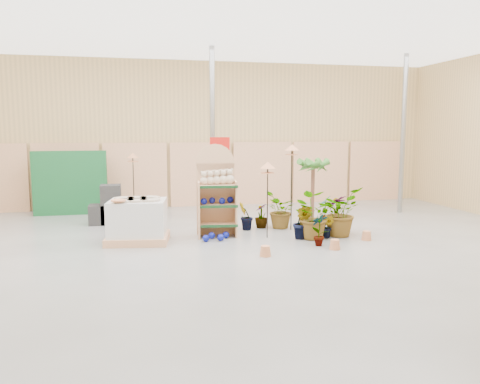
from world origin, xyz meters
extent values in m
cube|color=slate|center=(0.00, 0.00, -0.05)|extent=(15.00, 12.00, 0.10)
cube|color=white|center=(0.00, 0.00, 4.55)|extent=(15.00, 12.00, 0.10)
cube|color=tan|center=(0.00, 6.05, 2.25)|extent=(15.00, 0.10, 4.50)
cylinder|color=gray|center=(5.50, 3.50, 2.25)|extent=(0.14, 0.14, 4.50)
cylinder|color=gray|center=(0.00, 3.50, 2.25)|extent=(0.14, 0.14, 4.50)
cube|color=tan|center=(-4.00, 5.92, 1.00)|extent=(1.90, 0.06, 2.00)
cube|color=tan|center=(-2.00, 5.92, 1.00)|extent=(1.90, 0.06, 2.00)
cube|color=tan|center=(0.00, 5.92, 1.00)|extent=(1.90, 0.06, 2.00)
cube|color=tan|center=(2.00, 5.92, 1.00)|extent=(1.90, 0.06, 2.00)
cube|color=tan|center=(4.00, 5.92, 1.00)|extent=(1.90, 0.06, 2.00)
cube|color=tan|center=(6.00, 5.92, 1.00)|extent=(1.90, 0.06, 2.00)
cube|color=tan|center=(-0.21, 1.77, 0.82)|extent=(0.87, 0.18, 1.64)
cylinder|color=tan|center=(-0.21, 1.77, 1.64)|extent=(0.87, 0.18, 0.87)
cube|color=tan|center=(-0.21, 1.52, 0.29)|extent=(0.88, 0.58, 0.04)
cube|color=#0F3819|center=(-0.21, 1.28, 0.29)|extent=(0.83, 0.13, 0.06)
cube|color=tan|center=(-0.21, 1.52, 0.72)|extent=(0.88, 0.58, 0.04)
cube|color=#0F3819|center=(-0.21, 1.28, 0.72)|extent=(0.83, 0.13, 0.06)
cube|color=tan|center=(-0.21, 1.52, 1.15)|extent=(0.88, 0.58, 0.04)
cube|color=#0F3819|center=(-0.21, 1.28, 1.15)|extent=(0.83, 0.13, 0.06)
cube|color=tan|center=(-0.63, 1.52, 0.63)|extent=(0.09, 0.48, 1.25)
cube|color=tan|center=(0.20, 1.52, 0.63)|extent=(0.09, 0.48, 1.25)
sphere|color=#CBB397|center=(-0.50, 1.58, 1.26)|extent=(0.17, 0.17, 0.17)
sphere|color=#CBB397|center=(-0.50, 1.58, 1.41)|extent=(0.13, 0.13, 0.13)
sphere|color=#CBB397|center=(-0.36, 1.58, 1.27)|extent=(0.18, 0.18, 0.18)
sphere|color=#CBB397|center=(-0.36, 1.58, 1.42)|extent=(0.13, 0.13, 0.13)
sphere|color=#CBB397|center=(-0.21, 1.58, 1.27)|extent=(0.19, 0.19, 0.19)
sphere|color=#CBB397|center=(-0.21, 1.58, 1.42)|extent=(0.13, 0.13, 0.13)
sphere|color=#CBB397|center=(-0.07, 1.58, 1.28)|extent=(0.20, 0.20, 0.20)
sphere|color=#CBB397|center=(-0.07, 1.58, 1.43)|extent=(0.13, 0.13, 0.13)
sphere|color=#CBB397|center=(0.08, 1.58, 1.28)|extent=(0.21, 0.21, 0.21)
sphere|color=#CBB397|center=(0.08, 1.58, 1.44)|extent=(0.13, 0.13, 0.13)
sphere|color=#0C148F|center=(-0.52, 1.50, 0.81)|extent=(0.14, 0.14, 0.14)
sphere|color=#0C148F|center=(-0.31, 1.62, 0.81)|extent=(0.14, 0.14, 0.14)
sphere|color=#0C148F|center=(-0.11, 1.50, 0.81)|extent=(0.14, 0.14, 0.14)
sphere|color=#0C148F|center=(0.10, 1.62, 0.81)|extent=(0.14, 0.14, 0.14)
sphere|color=#0C148F|center=(-0.54, 1.09, 0.07)|extent=(0.15, 0.15, 0.15)
sphere|color=#0C148F|center=(-0.38, 1.33, 0.07)|extent=(0.15, 0.15, 0.15)
sphere|color=#0C148F|center=(-0.22, 1.09, 0.07)|extent=(0.15, 0.15, 0.15)
sphere|color=#0C148F|center=(-0.06, 1.33, 0.07)|extent=(0.15, 0.15, 0.15)
cube|color=tan|center=(-1.96, 1.38, 0.08)|extent=(1.42, 1.24, 0.16)
cube|color=silver|center=(-1.96, 1.38, 0.53)|extent=(1.30, 1.12, 0.74)
cylinder|color=tan|center=(-2.22, 1.22, 0.92)|extent=(0.42, 0.42, 0.04)
cylinder|color=tan|center=(-1.96, 1.22, 0.92)|extent=(0.42, 0.42, 0.04)
cylinder|color=tan|center=(-1.69, 1.22, 0.92)|extent=(0.42, 0.42, 0.04)
cylinder|color=tan|center=(-2.22, 1.54, 0.92)|extent=(0.42, 0.42, 0.04)
cylinder|color=tan|center=(-1.96, 1.54, 0.92)|extent=(0.42, 0.42, 0.04)
cylinder|color=tan|center=(-1.69, 1.54, 0.92)|extent=(0.42, 0.42, 0.04)
cube|color=black|center=(-2.62, 3.55, 0.25)|extent=(0.50, 0.50, 0.50)
cube|color=black|center=(-2.62, 3.55, 0.75)|extent=(0.50, 0.50, 0.50)
cube|color=black|center=(-2.92, 3.55, 0.25)|extent=(0.50, 0.50, 0.50)
cube|color=#145529|center=(-3.80, 5.20, 0.90)|extent=(2.00, 0.30, 1.80)
cylinder|color=gray|center=(0.10, 3.00, 1.10)|extent=(0.05, 0.05, 2.20)
cube|color=#B6140E|center=(0.10, 2.96, 2.00)|extent=(0.50, 0.03, 0.40)
cylinder|color=black|center=(0.85, 1.19, 0.72)|extent=(0.02, 0.02, 1.45)
cylinder|color=#D48052|center=(0.85, 1.19, 1.45)|extent=(0.30, 0.30, 0.02)
cone|color=#D48052|center=(0.85, 1.19, 1.62)|extent=(0.34, 0.34, 0.14)
cylinder|color=black|center=(1.63, 1.86, 0.90)|extent=(0.02, 0.02, 1.80)
cylinder|color=#D48052|center=(1.63, 1.86, 1.80)|extent=(0.30, 0.30, 0.02)
cone|color=#D48052|center=(1.63, 1.86, 1.97)|extent=(0.34, 0.34, 0.14)
cylinder|color=black|center=(-2.06, 4.63, 0.76)|extent=(0.02, 0.02, 1.52)
cylinder|color=#D48052|center=(-2.06, 4.63, 1.52)|extent=(0.30, 0.30, 0.02)
cone|color=#D48052|center=(-2.06, 4.63, 1.69)|extent=(0.34, 0.34, 0.14)
cylinder|color=brown|center=(2.62, 3.04, 0.69)|extent=(0.10, 0.10, 1.38)
imported|color=#347325|center=(1.57, 0.89, 0.38)|extent=(0.53, 0.51, 0.75)
imported|color=#347325|center=(1.75, 0.88, 0.51)|extent=(1.17, 1.20, 1.01)
imported|color=#347325|center=(2.62, 1.41, 0.43)|extent=(0.67, 0.67, 0.87)
imported|color=#347325|center=(2.74, 2.45, 0.36)|extent=(0.40, 0.45, 0.72)
imported|color=#347325|center=(0.56, 2.06, 0.34)|extent=(0.48, 0.45, 0.68)
imported|color=#347325|center=(1.44, 2.07, 0.45)|extent=(0.96, 1.02, 0.90)
imported|color=#347325|center=(1.71, 0.25, 0.34)|extent=(0.41, 0.33, 0.68)
imported|color=#347325|center=(2.14, 0.86, 0.26)|extent=(0.36, 0.36, 0.51)
imported|color=#347325|center=(2.50, 1.04, 0.55)|extent=(1.30, 1.29, 1.09)
imported|color=#347325|center=(1.00, 2.25, 0.30)|extent=(0.46, 0.46, 0.59)
camera|label=1|loc=(-1.90, -8.63, 2.37)|focal=35.00mm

